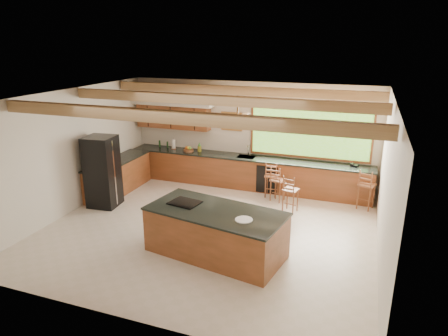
% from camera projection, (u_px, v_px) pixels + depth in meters
% --- Properties ---
extents(ground, '(7.20, 7.20, 0.00)m').
position_uv_depth(ground, '(209.00, 229.00, 9.05)').
color(ground, beige).
rests_on(ground, ground).
extents(room_shell, '(7.27, 6.54, 3.02)m').
position_uv_depth(room_shell, '(211.00, 127.00, 9.01)').
color(room_shell, beige).
rests_on(room_shell, ground).
extents(counter_run, '(7.12, 3.10, 1.22)m').
position_uv_depth(counter_run, '(215.00, 173.00, 11.43)').
color(counter_run, brown).
rests_on(counter_run, ground).
extents(island, '(2.88, 1.72, 0.96)m').
position_uv_depth(island, '(216.00, 232.00, 7.90)').
color(island, brown).
rests_on(island, ground).
extents(refrigerator, '(0.78, 0.76, 1.83)m').
position_uv_depth(refrigerator, '(102.00, 172.00, 10.11)').
color(refrigerator, black).
rests_on(refrigerator, ground).
extents(bar_stool_a, '(0.42, 0.42, 0.96)m').
position_uv_depth(bar_stool_a, '(277.00, 181.00, 10.46)').
color(bar_stool_a, brown).
rests_on(bar_stool_a, ground).
extents(bar_stool_b, '(0.37, 0.37, 1.00)m').
position_uv_depth(bar_stool_b, '(271.00, 177.00, 10.73)').
color(bar_stool_b, brown).
rests_on(bar_stool_b, ground).
extents(bar_stool_c, '(0.42, 0.42, 0.97)m').
position_uv_depth(bar_stool_c, '(290.00, 191.00, 9.76)').
color(bar_stool_c, brown).
rests_on(bar_stool_c, ground).
extents(bar_stool_d, '(0.48, 0.48, 1.05)m').
position_uv_depth(bar_stool_d, '(367.00, 186.00, 9.94)').
color(bar_stool_d, brown).
rests_on(bar_stool_d, ground).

